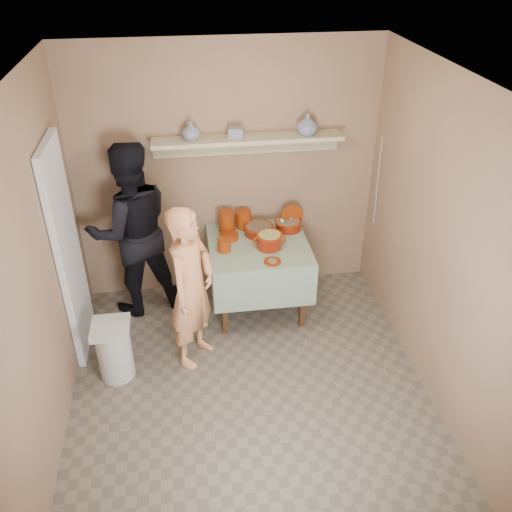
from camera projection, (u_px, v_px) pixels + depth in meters
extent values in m
plane|color=#6E6556|center=(251.00, 399.00, 4.58)|extent=(3.50, 3.50, 0.00)
cube|color=silver|center=(68.00, 253.00, 4.67)|extent=(0.06, 0.70, 2.00)
cylinder|color=maroon|center=(227.00, 221.00, 5.43)|extent=(0.16, 0.16, 0.22)
cylinder|color=maroon|center=(244.00, 219.00, 5.50)|extent=(0.16, 0.16, 0.19)
cylinder|color=maroon|center=(224.00, 245.00, 5.13)|extent=(0.13, 0.13, 0.13)
cylinder|color=maroon|center=(229.00, 236.00, 5.34)|extent=(0.19, 0.19, 0.06)
cylinder|color=maroon|center=(292.00, 216.00, 5.50)|extent=(0.25, 0.08, 0.24)
imported|color=navy|center=(307.00, 124.00, 5.05)|extent=(0.22, 0.22, 0.20)
imported|color=navy|center=(191.00, 130.00, 4.95)|extent=(0.22, 0.22, 0.18)
cube|color=navy|center=(236.00, 133.00, 5.01)|extent=(0.16, 0.13, 0.10)
imported|color=#E49662|center=(192.00, 288.00, 4.63)|extent=(0.60, 0.67, 1.53)
imported|color=black|center=(132.00, 230.00, 5.23)|extent=(1.02, 0.89, 1.78)
cube|color=#96765C|center=(227.00, 174.00, 5.37)|extent=(3.00, 0.02, 2.60)
cube|color=#96765C|center=(303.00, 487.00, 2.41)|extent=(3.00, 0.02, 2.60)
cube|color=#96765C|center=(32.00, 288.00, 3.71)|extent=(0.02, 3.50, 2.60)
cube|color=#96765C|center=(449.00, 255.00, 4.07)|extent=(0.02, 3.50, 2.60)
cube|color=silver|center=(249.00, 86.00, 3.20)|extent=(3.00, 3.50, 0.02)
cube|color=#4C2D16|center=(225.00, 303.00, 5.13)|extent=(0.05, 0.05, 0.71)
cube|color=#4C2D16|center=(303.00, 296.00, 5.22)|extent=(0.05, 0.05, 0.71)
cube|color=#4C2D16|center=(218.00, 261.00, 5.77)|extent=(0.05, 0.05, 0.71)
cube|color=#4C2D16|center=(288.00, 255.00, 5.86)|extent=(0.05, 0.05, 0.71)
cube|color=#4C2D16|center=(258.00, 246.00, 5.30)|extent=(0.90, 0.90, 0.04)
cube|color=#1E5932|center=(258.00, 244.00, 5.29)|extent=(0.96, 0.96, 0.01)
cube|color=#1E5932|center=(266.00, 290.00, 5.00)|extent=(0.96, 0.01, 0.44)
cube|color=#1E5932|center=(252.00, 238.00, 5.80)|extent=(0.96, 0.01, 0.44)
cube|color=#1E5932|center=(210.00, 266.00, 5.34)|extent=(0.01, 0.96, 0.44)
cube|color=#1E5932|center=(305.00, 259.00, 5.46)|extent=(0.01, 0.96, 0.44)
cylinder|color=#621105|center=(259.00, 230.00, 5.41)|extent=(0.28, 0.28, 0.09)
cylinder|color=maroon|center=(259.00, 226.00, 5.39)|extent=(0.30, 0.30, 0.01)
cylinder|color=brown|center=(259.00, 228.00, 5.39)|extent=(0.25, 0.25, 0.05)
cylinder|color=#621105|center=(288.00, 225.00, 5.50)|extent=(0.26, 0.26, 0.09)
cylinder|color=maroon|center=(288.00, 221.00, 5.47)|extent=(0.28, 0.28, 0.01)
cylinder|color=#8C6B54|center=(288.00, 223.00, 5.48)|extent=(0.23, 0.23, 0.05)
cylinder|color=silver|center=(288.00, 220.00, 5.31)|extent=(0.01, 0.22, 0.16)
sphere|color=silver|center=(282.00, 221.00, 5.45)|extent=(0.07, 0.07, 0.07)
cylinder|color=#621105|center=(269.00, 241.00, 5.18)|extent=(0.24, 0.24, 0.14)
cylinder|color=maroon|center=(269.00, 235.00, 5.15)|extent=(0.25, 0.25, 0.01)
cylinder|color=tan|center=(269.00, 237.00, 5.15)|extent=(0.21, 0.21, 0.05)
torus|color=maroon|center=(257.00, 241.00, 5.16)|extent=(0.09, 0.02, 0.09)
torus|color=maroon|center=(282.00, 240.00, 5.19)|extent=(0.09, 0.02, 0.09)
cylinder|color=maroon|center=(272.00, 262.00, 4.98)|extent=(0.16, 0.16, 0.02)
cylinder|color=#8C6B54|center=(272.00, 261.00, 4.97)|extent=(0.09, 0.09, 0.01)
cube|color=#C0B58E|center=(248.00, 139.00, 5.06)|extent=(1.80, 0.25, 0.04)
cube|color=#C0B58E|center=(247.00, 145.00, 5.22)|extent=(1.80, 0.02, 0.18)
cylinder|color=silver|center=(115.00, 353.00, 4.70)|extent=(0.30, 0.30, 0.50)
cube|color=silver|center=(110.00, 328.00, 4.55)|extent=(0.32, 0.32, 0.06)
cylinder|color=silver|center=(381.00, 152.00, 5.20)|extent=(0.01, 0.01, 0.30)
cylinder|color=silver|center=(378.00, 181.00, 5.34)|extent=(0.01, 0.01, 0.30)
cylinder|color=silver|center=(375.00, 209.00, 5.48)|extent=(0.01, 0.01, 0.30)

